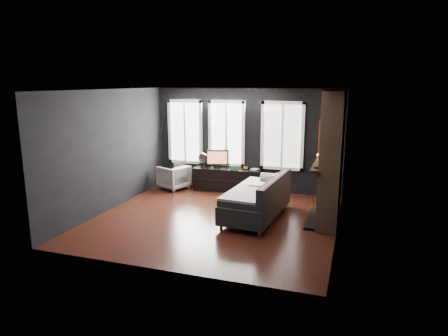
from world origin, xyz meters
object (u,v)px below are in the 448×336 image
(monitor, at_px, (217,157))
(book, at_px, (252,165))
(media_console, at_px, (228,179))
(sofa, at_px, (256,197))
(armchair, at_px, (174,176))
(mug, at_px, (246,168))
(mantel_vase, at_px, (321,155))

(monitor, height_order, book, monitor)
(media_console, bearing_deg, book, 3.82)
(sofa, height_order, monitor, monitor)
(armchair, distance_m, mug, 1.99)
(media_console, relative_size, mantel_vase, 8.93)
(sofa, relative_size, media_console, 1.21)
(armchair, bearing_deg, mantel_vase, 99.99)
(armchair, xyz_separation_m, mug, (1.95, 0.26, 0.31))
(sofa, relative_size, monitor, 3.50)
(armchair, distance_m, monitor, 1.30)
(mantel_vase, bearing_deg, armchair, 167.14)
(media_console, bearing_deg, mantel_vase, -28.34)
(media_console, bearing_deg, mug, -6.38)
(monitor, bearing_deg, mug, -15.19)
(mug, relative_size, book, 0.49)
(media_console, height_order, mantel_vase, mantel_vase)
(book, xyz_separation_m, mantel_vase, (1.86, -1.26, 0.60))
(book, bearing_deg, mantel_vase, -34.26)
(mug, bearing_deg, media_console, 176.45)
(mug, distance_m, mantel_vase, 2.40)
(armchair, height_order, monitor, monitor)
(armchair, height_order, media_console, armchair)
(sofa, distance_m, book, 2.07)
(monitor, bearing_deg, book, -8.41)
(sofa, height_order, armchair, sofa)
(sofa, distance_m, monitor, 2.46)
(monitor, xyz_separation_m, mantel_vase, (2.78, -1.18, 0.44))
(media_console, relative_size, book, 7.85)
(armchair, xyz_separation_m, mantel_vase, (3.94, -0.90, 0.97))
(sofa, xyz_separation_m, mug, (-0.75, 1.86, 0.20))
(mug, height_order, book, book)
(sofa, xyz_separation_m, book, (-0.61, 1.96, 0.26))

